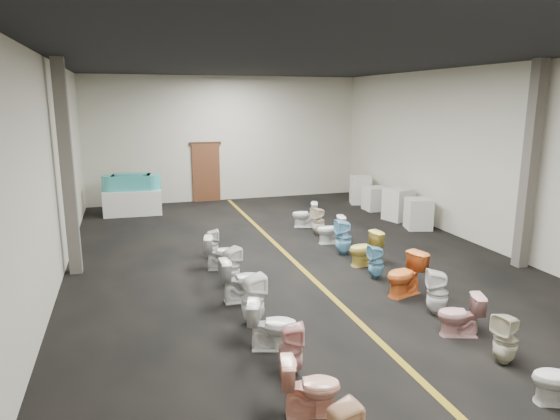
# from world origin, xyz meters

# --- Properties ---
(floor) EXTENTS (16.00, 16.00, 0.00)m
(floor) POSITION_xyz_m (0.00, 0.00, 0.00)
(floor) COLOR black
(floor) RESTS_ON ground
(ceiling) EXTENTS (16.00, 16.00, 0.00)m
(ceiling) POSITION_xyz_m (0.00, 0.00, 4.50)
(ceiling) COLOR black
(ceiling) RESTS_ON ground
(wall_back) EXTENTS (10.00, 0.00, 10.00)m
(wall_back) POSITION_xyz_m (0.00, 8.00, 2.25)
(wall_back) COLOR #BBB7A0
(wall_back) RESTS_ON ground
(wall_left) EXTENTS (0.00, 16.00, 16.00)m
(wall_left) POSITION_xyz_m (-5.00, 0.00, 2.25)
(wall_left) COLOR #BBB7A0
(wall_left) RESTS_ON ground
(wall_right) EXTENTS (0.00, 16.00, 16.00)m
(wall_right) POSITION_xyz_m (5.00, 0.00, 2.25)
(wall_right) COLOR #BBB7A0
(wall_right) RESTS_ON ground
(aisle_stripe) EXTENTS (0.12, 15.60, 0.01)m
(aisle_stripe) POSITION_xyz_m (0.00, 0.00, 0.00)
(aisle_stripe) COLOR olive
(aisle_stripe) RESTS_ON floor
(back_door) EXTENTS (1.00, 0.10, 2.10)m
(back_door) POSITION_xyz_m (-0.80, 7.94, 1.05)
(back_door) COLOR #562D19
(back_door) RESTS_ON floor
(door_frame) EXTENTS (1.15, 0.08, 0.10)m
(door_frame) POSITION_xyz_m (-0.80, 7.95, 2.12)
(door_frame) COLOR #331C11
(door_frame) RESTS_ON back_door
(column_left) EXTENTS (0.25, 0.25, 4.50)m
(column_left) POSITION_xyz_m (-4.75, 1.00, 2.25)
(column_left) COLOR #59544C
(column_left) RESTS_ON floor
(column_right) EXTENTS (0.25, 0.25, 4.50)m
(column_right) POSITION_xyz_m (4.75, -1.50, 2.25)
(column_right) COLOR #59544C
(column_right) RESTS_ON floor
(display_table) EXTENTS (1.84, 0.98, 0.80)m
(display_table) POSITION_xyz_m (-3.45, 6.48, 0.40)
(display_table) COLOR silver
(display_table) RESTS_ON floor
(bathtub) EXTENTS (1.85, 0.81, 0.55)m
(bathtub) POSITION_xyz_m (-3.45, 6.48, 1.07)
(bathtub) COLOR teal
(bathtub) RESTS_ON display_table
(appliance_crate_a) EXTENTS (0.85, 0.85, 0.88)m
(appliance_crate_a) POSITION_xyz_m (4.40, 2.08, 0.44)
(appliance_crate_a) COLOR beige
(appliance_crate_a) RESTS_ON floor
(appliance_crate_b) EXTENTS (0.89, 0.89, 0.99)m
(appliance_crate_b) POSITION_xyz_m (4.40, 3.22, 0.49)
(appliance_crate_b) COLOR beige
(appliance_crate_b) RESTS_ON floor
(appliance_crate_c) EXTENTS (0.71, 0.71, 0.79)m
(appliance_crate_c) POSITION_xyz_m (4.40, 4.71, 0.39)
(appliance_crate_c) COLOR beige
(appliance_crate_c) RESTS_ON floor
(appliance_crate_d) EXTENTS (0.87, 0.87, 0.99)m
(appliance_crate_d) POSITION_xyz_m (4.40, 5.84, 0.49)
(appliance_crate_d) COLOR silver
(appliance_crate_d) RESTS_ON floor
(toilet_left_2) EXTENTS (0.78, 0.56, 0.72)m
(toilet_left_2) POSITION_xyz_m (-1.67, -5.18, 0.36)
(toilet_left_2) COLOR #FCAF97
(toilet_left_2) RESTS_ON floor
(toilet_left_3) EXTENTS (0.41, 0.40, 0.74)m
(toilet_left_3) POSITION_xyz_m (-1.61, -4.28, 0.37)
(toilet_left_3) COLOR #DC9E9A
(toilet_left_3) RESTS_ON floor
(toilet_left_4) EXTENTS (0.83, 0.62, 0.76)m
(toilet_left_4) POSITION_xyz_m (-1.64, -3.51, 0.38)
(toilet_left_4) COLOR white
(toilet_left_4) RESTS_ON floor
(toilet_left_5) EXTENTS (0.44, 0.44, 0.86)m
(toilet_left_5) POSITION_xyz_m (-1.71, -2.59, 0.43)
(toilet_left_5) COLOR white
(toilet_left_5) RESTS_ON floor
(toilet_left_6) EXTENTS (0.81, 0.47, 0.82)m
(toilet_left_6) POSITION_xyz_m (-1.67, -1.60, 0.41)
(toilet_left_6) COLOR silver
(toilet_left_6) RESTS_ON floor
(toilet_left_7) EXTENTS (0.47, 0.47, 0.78)m
(toilet_left_7) POSITION_xyz_m (-1.69, -0.72, 0.39)
(toilet_left_7) COLOR silver
(toilet_left_7) RESTS_ON floor
(toilet_left_8) EXTENTS (0.81, 0.57, 0.76)m
(toilet_left_8) POSITION_xyz_m (-1.70, 0.27, 0.38)
(toilet_left_8) COLOR silver
(toilet_left_8) RESTS_ON floor
(toilet_left_9) EXTENTS (0.33, 0.33, 0.68)m
(toilet_left_9) POSITION_xyz_m (-1.76, 1.15, 0.34)
(toilet_left_9) COLOR silver
(toilet_left_9) RESTS_ON floor
(toilet_right_2) EXTENTS (0.42, 0.41, 0.75)m
(toilet_right_2) POSITION_xyz_m (1.38, -4.90, 0.38)
(toilet_right_2) COLOR beige
(toilet_right_2) RESTS_ON floor
(toilet_right_3) EXTENTS (0.77, 0.60, 0.70)m
(toilet_right_3) POSITION_xyz_m (1.30, -3.98, 0.35)
(toilet_right_3) COLOR #D39B97
(toilet_right_3) RESTS_ON floor
(toilet_right_4) EXTENTS (0.48, 0.48, 0.81)m
(toilet_right_4) POSITION_xyz_m (1.43, -3.18, 0.40)
(toilet_right_4) COLOR silver
(toilet_right_4) RESTS_ON floor
(toilet_right_5) EXTENTS (0.90, 0.66, 0.82)m
(toilet_right_5) POSITION_xyz_m (1.36, -2.25, 0.41)
(toilet_right_5) COLOR orange
(toilet_right_5) RESTS_ON floor
(toilet_right_6) EXTENTS (0.35, 0.34, 0.71)m
(toilet_right_6) POSITION_xyz_m (1.28, -1.25, 0.35)
(toilet_right_6) COLOR #69ABCA
(toilet_right_6) RESTS_ON floor
(toilet_right_7) EXTENTS (0.80, 0.51, 0.77)m
(toilet_right_7) POSITION_xyz_m (1.44, -0.42, 0.39)
(toilet_right_7) COLOR #E5CA54
(toilet_right_7) RESTS_ON floor
(toilet_right_8) EXTENTS (0.43, 0.42, 0.86)m
(toilet_right_8) POSITION_xyz_m (1.31, 0.47, 0.43)
(toilet_right_8) COLOR #7FC2E5
(toilet_right_8) RESTS_ON floor
(toilet_right_9) EXTENTS (0.77, 0.52, 0.73)m
(toilet_right_9) POSITION_xyz_m (1.39, 1.44, 0.37)
(toilet_right_9) COLOR white
(toilet_right_9) RESTS_ON floor
(toilet_right_10) EXTENTS (0.45, 0.44, 0.77)m
(toilet_right_10) POSITION_xyz_m (1.40, 2.34, 0.38)
(toilet_right_10) COLOR #F1E1C1
(toilet_right_10) RESTS_ON floor
(toilet_right_11) EXTENTS (0.82, 0.62, 0.74)m
(toilet_right_11) POSITION_xyz_m (1.33, 3.24, 0.37)
(toilet_right_11) COLOR white
(toilet_right_11) RESTS_ON floor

